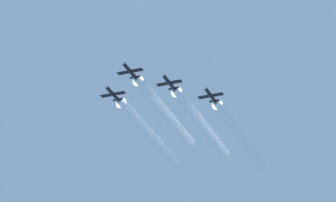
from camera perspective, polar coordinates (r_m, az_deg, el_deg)
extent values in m
cylinder|color=black|center=(323.30, -2.21, 1.75)|extent=(1.19, 10.29, 1.19)
cone|color=silver|center=(318.51, -2.63, 2.25)|extent=(1.13, 1.73, 1.13)
ellipsoid|color=#0C263F|center=(321.74, -2.36, 2.02)|extent=(0.66, 2.38, 0.54)
cube|color=black|center=(323.67, -2.18, 1.70)|extent=(8.67, 2.06, 0.13)
cube|color=black|center=(327.05, -1.89, 1.38)|extent=(3.68, 1.19, 0.13)
cube|color=silver|center=(327.72, -1.90, 1.61)|extent=(0.11, 1.41, 1.84)
cylinder|color=black|center=(327.65, -1.85, 1.32)|extent=(0.89, 0.65, 0.89)
cylinder|color=black|center=(327.17, 0.04, 1.09)|extent=(1.19, 10.29, 1.19)
cone|color=silver|center=(322.26, -0.34, 1.57)|extent=(1.13, 1.73, 1.13)
ellipsoid|color=#0C263F|center=(325.57, -0.10, 1.35)|extent=(0.66, 2.38, 0.54)
cube|color=black|center=(327.55, 0.07, 1.04)|extent=(8.67, 2.06, 0.13)
cube|color=black|center=(331.01, 0.32, 0.73)|extent=(3.68, 1.19, 0.13)
cube|color=silver|center=(331.67, 0.32, 0.96)|extent=(0.11, 1.41, 1.84)
cylinder|color=black|center=(331.63, 0.37, 0.67)|extent=(0.89, 0.65, 0.89)
cylinder|color=black|center=(334.49, -3.19, 0.44)|extent=(1.19, 10.29, 1.19)
cone|color=silver|center=(329.68, -3.61, 0.90)|extent=(1.13, 1.73, 1.13)
ellipsoid|color=#0C263F|center=(332.92, -3.34, 0.69)|extent=(0.66, 2.38, 0.54)
cube|color=black|center=(334.87, -3.16, 0.39)|extent=(8.67, 2.06, 0.13)
cube|color=black|center=(338.26, -2.87, 0.09)|extent=(3.68, 1.19, 0.13)
cube|color=silver|center=(338.90, -2.87, 0.32)|extent=(0.11, 1.41, 1.84)
cylinder|color=black|center=(338.86, -2.82, 0.03)|extent=(0.89, 0.65, 0.89)
cylinder|color=black|center=(332.30, 2.41, 0.36)|extent=(1.19, 10.29, 1.19)
cone|color=silver|center=(327.27, 2.08, 0.82)|extent=(1.13, 1.73, 1.13)
ellipsoid|color=#0C263F|center=(330.64, 2.28, 0.61)|extent=(0.66, 2.38, 0.54)
cube|color=black|center=(332.69, 2.44, 0.31)|extent=(8.67, 2.06, 0.13)
cube|color=black|center=(336.23, 2.67, 0.01)|extent=(3.68, 1.19, 0.13)
cube|color=silver|center=(336.87, 2.66, 0.24)|extent=(0.11, 1.41, 1.84)
cylinder|color=black|center=(336.86, 2.71, -0.05)|extent=(0.89, 0.65, 0.89)
cylinder|color=white|center=(345.75, -0.45, -0.35)|extent=(2.08, 44.27, 2.08)
cylinder|color=white|center=(350.16, -0.13, -0.73)|extent=(3.95, 50.91, 3.95)
cylinder|color=white|center=(350.62, 1.66, -0.98)|extent=(2.08, 45.43, 2.08)
cylinder|color=white|center=(355.24, 1.95, -1.35)|extent=(3.95, 52.24, 3.95)
cylinder|color=white|center=(357.69, -1.37, -1.57)|extent=(2.08, 45.85, 2.08)
cylinder|color=white|center=(362.27, -1.05, -1.93)|extent=(3.95, 52.72, 3.95)
cylinder|color=white|center=(357.32, 3.91, -1.72)|extent=(2.08, 47.87, 2.08)
cylinder|color=white|center=(362.28, 4.18, -2.09)|extent=(3.95, 55.05, 3.95)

